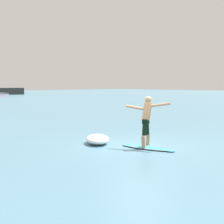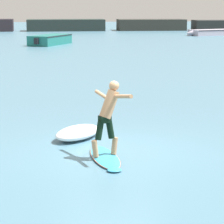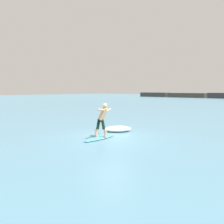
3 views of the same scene
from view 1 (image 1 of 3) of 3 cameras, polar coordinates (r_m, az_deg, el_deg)
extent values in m
plane|color=teal|center=(13.88, 4.24, -5.17)|extent=(200.00, 200.00, 0.00)
ellipsoid|color=#3599C0|center=(13.36, 5.14, -5.38)|extent=(0.77, 2.08, 0.08)
ellipsoid|color=#3599C0|center=(12.79, 8.96, -5.86)|extent=(0.35, 0.31, 0.06)
ellipsoid|color=#DB5B2D|center=(13.36, 5.14, -5.38)|extent=(0.79, 2.10, 0.03)
cone|color=black|center=(13.87, 2.31, -5.43)|extent=(0.05, 0.05, 0.14)
cone|color=black|center=(13.65, 2.36, -5.58)|extent=(0.05, 0.05, 0.14)
cone|color=black|center=(13.91, 3.19, -5.40)|extent=(0.05, 0.05, 0.14)
cylinder|color=tan|center=(13.56, 5.49, -4.21)|extent=(0.21, 0.19, 0.42)
cylinder|color=black|center=(13.40, 5.35, -2.50)|extent=(0.27, 0.22, 0.46)
cylinder|color=tan|center=(13.07, 4.79, -4.53)|extent=(0.21, 0.19, 0.42)
cylinder|color=black|center=(13.12, 4.97, -2.64)|extent=(0.27, 0.22, 0.46)
cube|color=black|center=(13.23, 5.17, -1.46)|extent=(0.32, 0.28, 0.16)
cylinder|color=tan|center=(13.32, 5.35, 0.07)|extent=(0.58, 0.45, 0.72)
sphere|color=tan|center=(13.41, 5.52, 1.91)|extent=(0.24, 0.24, 0.24)
cylinder|color=tan|center=(13.55, 3.50, 0.69)|extent=(0.35, 0.68, 0.21)
cylinder|color=tan|center=(13.25, 7.48, 1.10)|extent=(0.35, 0.68, 0.20)
cube|color=black|center=(66.77, -16.07, 2.56)|extent=(0.38, 0.43, 0.52)
ellipsoid|color=white|center=(14.34, -2.22, -4.16)|extent=(1.71, 1.80, 0.34)
camera|label=2|loc=(9.39, 68.24, 9.54)|focal=85.00mm
camera|label=3|loc=(18.01, 43.88, 3.90)|focal=35.00mm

